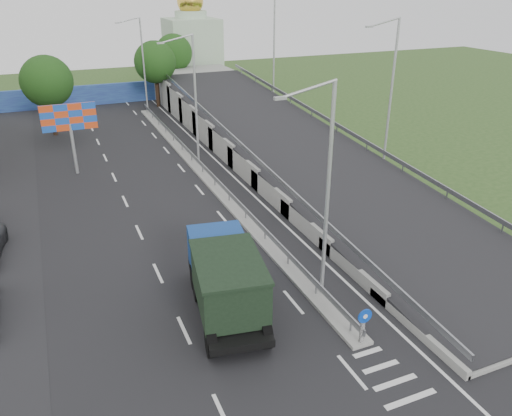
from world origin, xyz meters
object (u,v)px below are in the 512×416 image
sign_bollard (363,326)px  lamp_post_far (142,60)px  church (192,46)px  lamp_post_near (325,184)px  dump_truck (225,277)px  lamp_post_mid (193,95)px  billboard (69,121)px

sign_bollard → lamp_post_far: lamp_post_far is taller
lamp_post_far → church: size_ratio=0.73×
lamp_post_near → dump_truck: lamp_post_near is taller
lamp_post_mid → lamp_post_near: bearing=-90.0°
lamp_post_near → lamp_post_mid: same height
sign_bollard → lamp_post_far: bearing=89.9°
lamp_post_far → billboard: size_ratio=1.83×
lamp_post_far → sign_bollard: bearing=-90.1°
lamp_post_far → church: bearing=54.8°
sign_bollard → billboard: billboard is taller
lamp_post_mid → lamp_post_far: same height
lamp_post_near → lamp_post_mid: bearing=90.0°
church → billboard: church is taller
sign_bollard → lamp_post_mid: (0.11, 23.83, 4.77)m
sign_bollard → church: (10.00, 57.83, 4.28)m
sign_bollard → lamp_post_near: (0.11, 3.83, 4.77)m
sign_bollard → dump_truck: bearing=133.6°
lamp_post_mid → dump_truck: size_ratio=1.34×
lamp_post_mid → dump_truck: (-4.41, -19.30, -4.05)m
lamp_post_far → church: (9.89, 14.00, -0.50)m
billboard → dump_truck: bearing=-77.6°
sign_bollard → lamp_post_far: 44.08m
sign_bollard → lamp_post_mid: size_ratio=0.17×
lamp_post_near → lamp_post_far: bearing=90.0°
lamp_post_far → billboard: lamp_post_far is taller
lamp_post_near → church: bearing=79.6°
lamp_post_mid → billboard: size_ratio=1.83×
lamp_post_far → lamp_post_mid: bearing=-90.0°
lamp_post_near → lamp_post_far: size_ratio=1.00×
lamp_post_far → church: church is taller
lamp_post_mid → billboard: (-9.11, 2.00, -1.62)m
lamp_post_mid → lamp_post_far: size_ratio=1.00×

